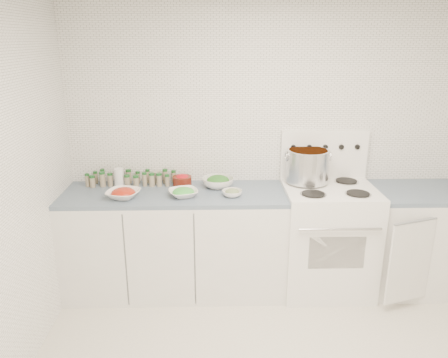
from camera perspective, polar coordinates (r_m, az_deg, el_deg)
room_walls at (r=2.36m, az=10.69°, el=3.72°), size 3.54×3.04×2.52m
counter_left at (r=3.83m, az=-6.31°, el=-8.09°), size 1.85×0.62×0.90m
stove at (r=3.91m, az=13.22°, el=-7.14°), size 0.76×0.70×1.36m
counter_right at (r=4.21m, az=24.16°, el=-7.16°), size 0.89×0.75×0.90m
stock_pot at (r=3.79m, az=10.85°, el=1.88°), size 0.38×0.36×0.28m
bowl_tomato at (r=3.59m, az=-13.02°, el=-1.86°), size 0.31×0.31×0.09m
bowl_snowpea at (r=3.54m, az=-5.34°, el=-1.78°), size 0.29×0.29×0.08m
bowl_broccoli at (r=3.74m, az=-0.78°, el=-0.35°), size 0.34×0.34×0.11m
bowl_zucchini at (r=3.53m, az=1.08°, el=-1.81°), size 0.21×0.21×0.06m
bowl_pepper at (r=3.80m, az=-5.48°, el=-0.13°), size 0.16×0.16×0.10m
salt_canister at (r=3.85m, az=-13.55°, el=0.18°), size 0.10×0.10×0.16m
tin_can at (r=3.90m, az=-8.84°, el=0.24°), size 0.10×0.10×0.10m
spice_cluster at (r=3.88m, az=-12.15°, el=0.06°), size 0.77×0.16×0.13m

